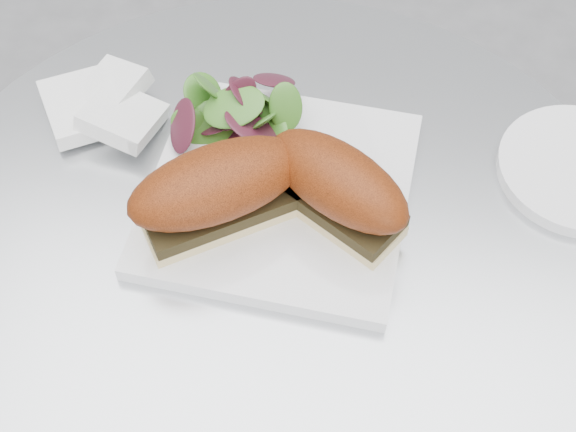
% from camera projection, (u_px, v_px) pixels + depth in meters
% --- Properties ---
extents(table, '(0.70, 0.70, 0.73)m').
position_uv_depth(table, '(276.00, 365.00, 0.93)').
color(table, silver).
rests_on(table, ground).
extents(plate, '(0.26, 0.26, 0.02)m').
position_uv_depth(plate, '(279.00, 193.00, 0.75)').
color(plate, white).
rests_on(plate, table).
extents(sandwich_left, '(0.18, 0.15, 0.08)m').
position_uv_depth(sandwich_left, '(218.00, 189.00, 0.69)').
color(sandwich_left, '#F9E09B').
rests_on(sandwich_left, plate).
extents(sandwich_right, '(0.16, 0.13, 0.08)m').
position_uv_depth(sandwich_right, '(338.00, 187.00, 0.70)').
color(sandwich_right, '#F9E09B').
rests_on(sandwich_right, plate).
extents(salad, '(0.12, 0.12, 0.05)m').
position_uv_depth(salad, '(239.00, 108.00, 0.77)').
color(salad, '#437C28').
rests_on(salad, plate).
extents(napkin, '(0.14, 0.14, 0.02)m').
position_uv_depth(napkin, '(108.00, 115.00, 0.81)').
color(napkin, white).
rests_on(napkin, table).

